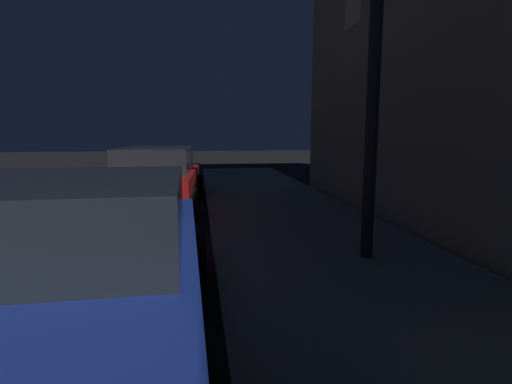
# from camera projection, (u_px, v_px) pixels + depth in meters

# --- Properties ---
(car_blue) EXTENTS (2.20, 4.09, 1.43)m
(car_blue) POSITION_uv_depth(u_px,v_px,m) (78.00, 267.00, 3.10)
(car_blue) COLOR navy
(car_blue) RESTS_ON ground
(car_red) EXTENTS (2.20, 4.58, 1.43)m
(car_red) POSITION_uv_depth(u_px,v_px,m) (157.00, 178.00, 9.19)
(car_red) COLOR maroon
(car_red) RESTS_ON ground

